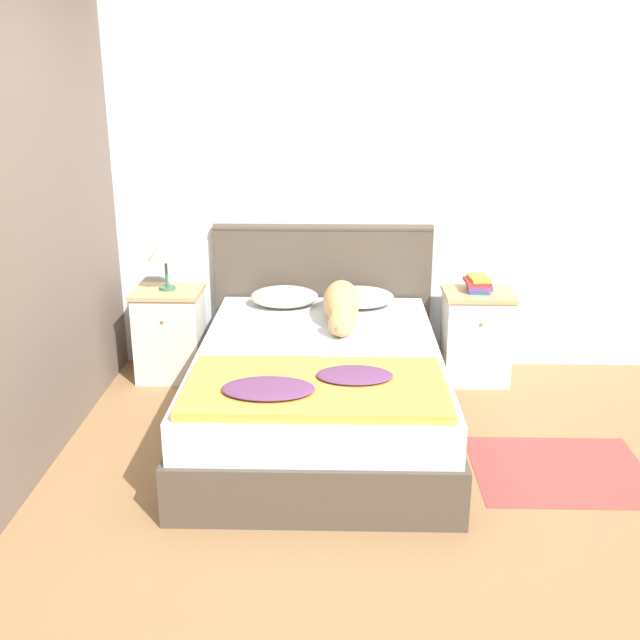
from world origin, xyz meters
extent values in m
plane|color=#997047|center=(0.00, 0.00, 0.00)|extent=(16.00, 16.00, 0.00)
cube|color=silver|center=(0.00, 2.13, 1.27)|extent=(9.00, 0.06, 2.55)
cube|color=#706056|center=(-1.52, 1.05, 1.27)|extent=(0.06, 3.10, 2.55)
cube|color=#4C4238|center=(-0.04, 0.99, 0.15)|extent=(1.45, 2.08, 0.31)
cube|color=silver|center=(-0.04, 0.99, 0.42)|extent=(1.39, 2.02, 0.22)
cube|color=#4C4238|center=(-0.04, 2.06, 0.51)|extent=(1.53, 0.04, 1.01)
cylinder|color=#4C4238|center=(-0.04, 2.06, 1.01)|extent=(1.53, 0.06, 0.06)
cube|color=silver|center=(-1.09, 1.80, 0.30)|extent=(0.44, 0.36, 0.61)
cube|color=tan|center=(-1.09, 1.80, 0.62)|extent=(0.46, 0.39, 0.03)
sphere|color=tan|center=(-1.09, 1.62, 0.47)|extent=(0.02, 0.02, 0.02)
cube|color=silver|center=(1.02, 1.80, 0.30)|extent=(0.44, 0.36, 0.61)
cube|color=tan|center=(1.02, 1.80, 0.62)|extent=(0.46, 0.39, 0.03)
sphere|color=tan|center=(1.02, 1.62, 0.47)|extent=(0.02, 0.02, 0.02)
ellipsoid|color=beige|center=(-0.29, 1.81, 0.59)|extent=(0.46, 0.36, 0.13)
ellipsoid|color=beige|center=(0.22, 1.81, 0.59)|extent=(0.46, 0.36, 0.13)
cube|color=gold|center=(-0.04, 0.37, 0.55)|extent=(1.30, 0.74, 0.05)
ellipsoid|color=#663860|center=(-0.26, 0.26, 0.59)|extent=(0.46, 0.29, 0.04)
ellipsoid|color=#663860|center=(0.16, 0.44, 0.59)|extent=(0.39, 0.26, 0.04)
ellipsoid|color=tan|center=(0.09, 1.53, 0.65)|extent=(0.24, 0.58, 0.24)
sphere|color=tan|center=(0.09, 1.20, 0.61)|extent=(0.17, 0.17, 0.17)
ellipsoid|color=tan|center=(0.09, 1.12, 0.60)|extent=(0.08, 0.09, 0.07)
cone|color=tan|center=(0.05, 1.21, 0.67)|extent=(0.05, 0.05, 0.06)
cone|color=tan|center=(0.14, 1.21, 0.67)|extent=(0.05, 0.05, 0.06)
ellipsoid|color=tan|center=(0.13, 1.77, 0.58)|extent=(0.16, 0.26, 0.09)
cube|color=#285689|center=(1.02, 1.82, 0.65)|extent=(0.14, 0.20, 0.02)
cube|color=#703D7F|center=(1.03, 1.83, 0.67)|extent=(0.17, 0.22, 0.03)
cube|color=#AD2D28|center=(1.01, 1.84, 0.70)|extent=(0.16, 0.20, 0.02)
cube|color=gold|center=(1.02, 1.84, 0.72)|extent=(0.13, 0.21, 0.02)
cylinder|color=#336B4C|center=(-1.09, 1.82, 0.65)|extent=(0.11, 0.11, 0.02)
cylinder|color=#336B4C|center=(-1.09, 1.82, 0.75)|extent=(0.02, 0.02, 0.19)
cone|color=beige|center=(-1.09, 1.82, 0.92)|extent=(0.24, 0.24, 0.14)
cube|color=#93423D|center=(1.28, 0.54, 0.00)|extent=(0.93, 0.76, 0.00)
camera|label=1|loc=(0.07, -3.06, 2.05)|focal=42.00mm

